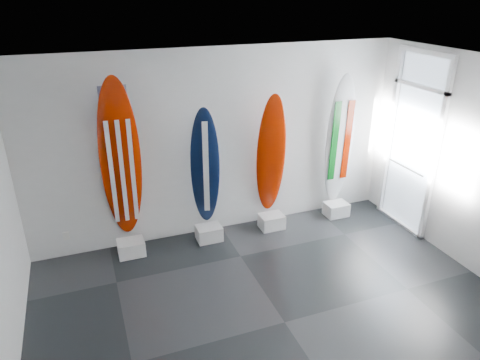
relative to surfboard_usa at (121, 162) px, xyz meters
name	(u,v)px	position (x,y,z in m)	size (l,w,h in m)	color
floor	(285,322)	(1.55, -2.28, -1.50)	(6.00, 6.00, 0.00)	black
ceiling	(298,76)	(1.55, -2.28, 1.50)	(6.00, 6.00, 0.00)	white
wall_back	(219,144)	(1.55, 0.22, 0.00)	(6.00, 6.00, 0.00)	silver
display_block_usa	(131,248)	(0.00, -0.10, -1.38)	(0.40, 0.30, 0.24)	silver
surfboard_usa	(121,162)	(0.00, 0.00, 0.00)	(0.58, 0.08, 2.55)	#8B1500
display_block_navy	(209,233)	(1.24, -0.10, -1.38)	(0.40, 0.30, 0.24)	silver
surfboard_navy	(205,168)	(1.24, 0.00, -0.27)	(0.45, 0.08, 1.99)	black
display_block_swiss	(272,221)	(2.35, -0.10, -1.38)	(0.40, 0.30, 0.24)	silver
surfboard_swiss	(271,155)	(2.35, 0.00, -0.22)	(0.47, 0.08, 2.10)	#8B1500
display_block_italy	(336,209)	(3.62, -0.10, -1.38)	(0.40, 0.30, 0.24)	silver
surfboard_italy	(340,141)	(3.62, 0.00, -0.11)	(0.52, 0.08, 2.29)	white
wall_outlet	(66,236)	(-0.90, 0.20, -1.15)	(0.09, 0.02, 0.13)	silver
glass_door	(412,145)	(4.52, -0.73, -0.07)	(0.12, 1.16, 2.85)	white
balcony	(464,185)	(5.85, -0.73, -1.00)	(2.80, 2.20, 1.20)	slate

